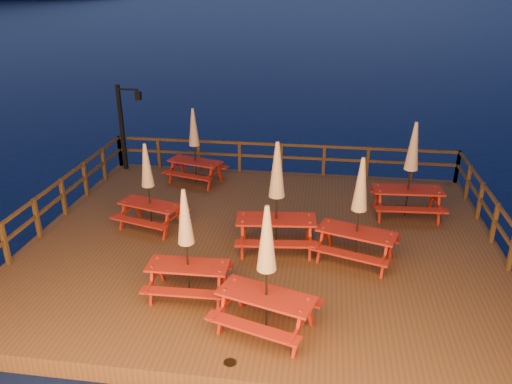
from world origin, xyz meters
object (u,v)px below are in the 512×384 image
(picnic_table_0, at_px, (277,195))
(picnic_table_1, at_px, (148,185))
(picnic_table_2, at_px, (267,268))
(lamp_post, at_px, (125,120))

(picnic_table_0, bearing_deg, picnic_table_1, 162.98)
(picnic_table_0, height_order, picnic_table_1, picnic_table_0)
(picnic_table_0, relative_size, picnic_table_2, 1.06)
(picnic_table_0, distance_m, picnic_table_2, 3.17)
(lamp_post, distance_m, picnic_table_0, 7.63)
(picnic_table_1, height_order, picnic_table_2, picnic_table_2)
(picnic_table_2, bearing_deg, picnic_table_0, 109.76)
(lamp_post, height_order, picnic_table_1, lamp_post)
(lamp_post, relative_size, picnic_table_1, 1.25)
(picnic_table_1, distance_m, picnic_table_2, 5.28)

